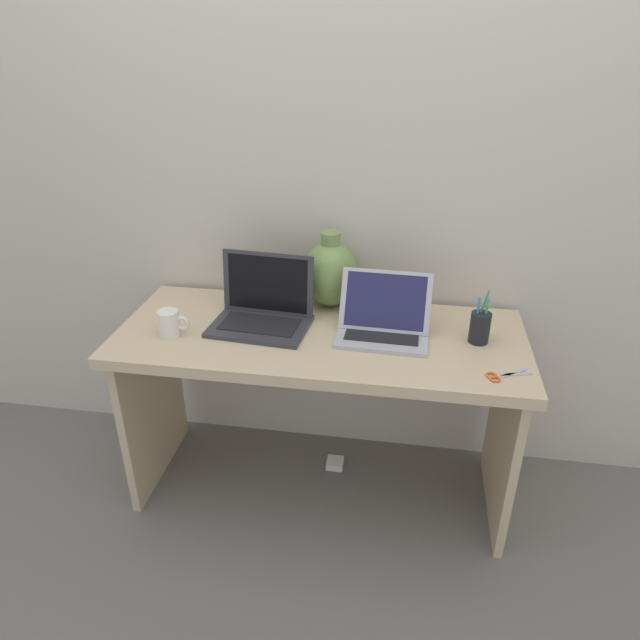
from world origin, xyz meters
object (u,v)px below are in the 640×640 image
object	(u,v)px
pen_cup	(480,327)
scissors	(501,376)
coffee_mug	(170,323)
laptop_left	(263,306)
power_brick	(335,463)
laptop_right	(384,320)
green_vase	(330,273)

from	to	relation	value
pen_cup	scissors	bearing A→B (deg)	-76.27
coffee_mug	scissors	xyz separation A→B (m)	(1.10, -0.09, -0.04)
laptop_left	power_brick	xyz separation A→B (m)	(0.26, 0.08, -0.76)
coffee_mug	scissors	bearing A→B (deg)	-4.72
laptop_left	coffee_mug	world-z (taller)	laptop_left
scissors	power_brick	world-z (taller)	scissors
pen_cup	power_brick	world-z (taller)	pen_cup
scissors	power_brick	size ratio (longest dim) A/B	2.06
pen_cup	laptop_left	bearing A→B (deg)	178.23
coffee_mug	power_brick	distance (m)	0.95
laptop_left	pen_cup	size ratio (longest dim) A/B	1.91
laptop_right	power_brick	xyz separation A→B (m)	(-0.17, 0.10, -0.75)
laptop_right	scissors	world-z (taller)	laptop_right
pen_cup	scissors	xyz separation A→B (m)	(0.05, -0.21, -0.05)
laptop_left	pen_cup	bearing A→B (deg)	-1.77
green_vase	coffee_mug	bearing A→B (deg)	-146.55
laptop_left	power_brick	distance (m)	0.81
green_vase	coffee_mug	size ratio (longest dim) A/B	2.59
laptop_right	power_brick	size ratio (longest dim) A/B	4.58
coffee_mug	scissors	distance (m)	1.11
laptop_right	coffee_mug	size ratio (longest dim) A/B	2.88
green_vase	coffee_mug	distance (m)	0.62
laptop_right	power_brick	world-z (taller)	laptop_right
laptop_left	coffee_mug	size ratio (longest dim) A/B	3.21
coffee_mug	power_brick	xyz separation A→B (m)	(0.55, 0.22, -0.74)
laptop_left	scissors	world-z (taller)	laptop_left
green_vase	scissors	size ratio (longest dim) A/B	2.00
coffee_mug	power_brick	size ratio (longest dim) A/B	1.59
pen_cup	scissors	distance (m)	0.23
green_vase	coffee_mug	xyz separation A→B (m)	(-0.51, -0.34, -0.08)
laptop_left	scissors	size ratio (longest dim) A/B	2.48
laptop_left	pen_cup	xyz separation A→B (m)	(0.76, -0.02, -0.01)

